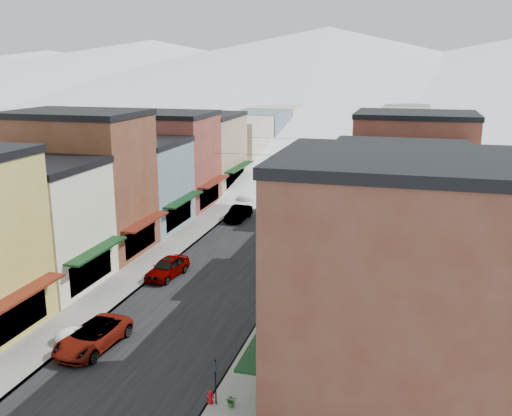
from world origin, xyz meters
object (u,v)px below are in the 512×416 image
Objects in this scene: streetlamp_near at (304,217)px; car_silver_sedan at (167,267)px; trash_can at (288,280)px; car_white_suv at (93,336)px; fire_hydrant at (211,397)px; car_dark_hatch at (238,213)px; car_green_sedan at (287,252)px.

car_silver_sedan is at bearing -135.95° from streetlamp_near.
car_white_suv is at bearing -127.59° from trash_can.
fire_hydrant is 24.64m from streetlamp_near.
fire_hydrant is 15.65m from trash_can.
car_silver_sedan is (-0.50, 11.88, 0.03)m from car_white_suv.
car_white_suv is 15.06m from trash_can.
car_white_suv reaches higher than trash_can.
fire_hydrant is 0.14× the size of streetlamp_near.
car_dark_hatch is at bearing 95.60° from car_white_suv.
trash_can is (9.19, 11.94, -0.05)m from car_white_suv.
fire_hydrant is (0.90, -21.60, -0.34)m from car_green_sedan.
trash_can is (0.49, 15.64, 0.24)m from fire_hydrant.
streetlamp_near is at bearing -40.61° from car_dark_hatch.
car_dark_hatch is at bearing -49.87° from car_green_sedan.
car_dark_hatch is 34.16m from fire_hydrant.
trash_can is at bearing 7.74° from car_silver_sedan.
car_silver_sedan is 6.79× the size of fire_hydrant.
car_green_sedan is at bearing 43.35° from car_silver_sedan.
car_silver_sedan is 0.95× the size of car_green_sedan.
streetlamp_near reaches higher than car_white_suv.
streetlamp_near reaches higher than car_green_sedan.
streetlamp_near is (0.90, 2.89, 2.40)m from car_green_sedan.
fire_hydrant is at bearing -17.46° from car_white_suv.
car_white_suv is at bearing -112.72° from streetlamp_near.
car_silver_sedan is 17.45m from car_dark_hatch.
trash_can is (9.69, 0.05, -0.09)m from car_silver_sedan.
car_dark_hatch is 12.44m from streetlamp_near.
streetlamp_near is at bearing 72.88° from car_white_suv.
streetlamp_near is (8.70, 20.78, 2.45)m from car_white_suv.
car_green_sedan reaches higher than car_dark_hatch.
car_dark_hatch is at bearing 104.76° from fire_hydrant.
car_white_suv is at bearing -86.12° from car_dark_hatch.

